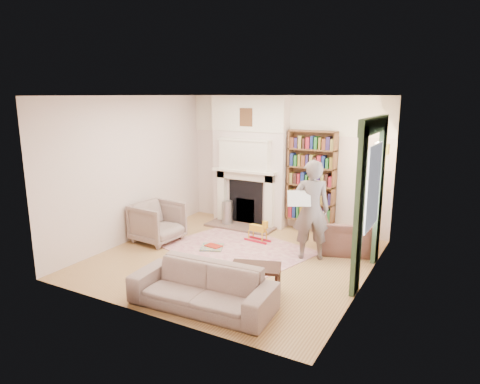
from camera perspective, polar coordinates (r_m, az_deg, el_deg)
The scene contains 25 objects.
floor at distance 7.62m, azimuth -0.92°, elevation -8.83°, with size 4.50×4.50×0.00m, color olive.
ceiling at distance 7.08m, azimuth -1.00°, elevation 12.73°, with size 4.50×4.50×0.00m, color white.
wall_back at distance 9.21m, azimuth 6.02°, elevation 3.95°, with size 4.50×4.50×0.00m, color beige.
wall_front at distance 5.43m, azimuth -12.81°, elevation -2.59°, with size 4.50×4.50×0.00m, color beige.
wall_left at distance 8.54m, azimuth -14.20°, elevation 2.93°, with size 4.50×4.50×0.00m, color beige.
wall_right at distance 6.43m, azimuth 16.73°, elevation -0.42°, with size 4.50×4.50×0.00m, color beige.
fireplace at distance 9.35m, azimuth 1.28°, elevation 4.07°, with size 1.70×0.58×2.80m.
bookcase at distance 8.90m, azimuth 9.52°, elevation 2.06°, with size 1.00×0.24×1.85m, color brown.
window at distance 6.81m, azimuth 17.36°, elevation 0.69°, with size 0.02×0.90×1.30m, color silver.
curtain_left at distance 6.20m, azimuth 15.57°, elevation -2.73°, with size 0.07×0.32×2.40m, color #324C30.
curtain_right at distance 7.54m, azimuth 18.07°, elevation -0.16°, with size 0.07×0.32×2.40m, color #324C30.
pelmet at distance 6.69m, azimuth 17.52°, elevation 8.53°, with size 0.09×1.70×0.24m, color #324C30.
wall_sconce at distance 7.84m, azimuth 17.77°, elevation 5.54°, with size 0.20×0.24×0.24m, color gold, non-canonical shape.
rug at distance 8.04m, azimuth -0.35°, elevation -7.59°, with size 2.48×1.91×0.01m, color beige.
armchair_reading at distance 8.03m, azimuth 13.80°, elevation -5.64°, with size 0.98×0.86×0.64m, color #442524.
armchair_left at distance 8.49m, azimuth -10.93°, elevation -3.99°, with size 0.83×0.85×0.77m, color #A49C87.
sofa at distance 5.91m, azimuth -5.07°, elevation -12.52°, with size 1.97×0.77×0.58m, color #A99D8B.
man_reading at distance 7.44m, azimuth 9.47°, elevation -2.41°, with size 0.64×0.42×1.75m, color #60524D.
newspaper at distance 7.25m, azimuth 7.89°, elevation -0.86°, with size 0.39×0.02×0.27m, color silver.
coffee_table at distance 6.23m, azimuth 2.06°, elevation -11.72°, with size 0.70×0.45×0.45m, color #331B11, non-canonical shape.
paraffin_heater at distance 9.38m, azimuth -1.70°, elevation -2.85°, with size 0.24×0.24×0.55m, color #9C9DA3.
rocking_horse at distance 8.37m, azimuth 2.36°, elevation -5.18°, with size 0.51×0.20×0.45m, color gold, non-canonical shape.
board_game at distance 8.07m, azimuth -3.78°, elevation -7.37°, with size 0.40×0.40×0.03m, color gold.
game_box_lid at distance 8.08m, azimuth -3.57°, elevation -7.28°, with size 0.30×0.20×0.05m, color #A22112.
comic_annuals at distance 7.08m, azimuth -0.58°, elevation -10.39°, with size 0.84×0.65×0.02m.
Camera 1 is at (3.51, -6.14, 2.82)m, focal length 32.00 mm.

